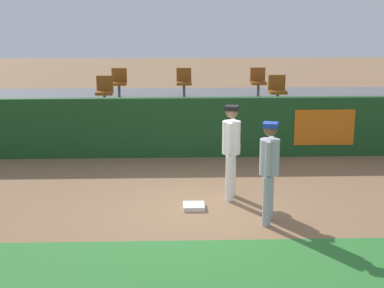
% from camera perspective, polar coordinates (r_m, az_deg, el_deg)
% --- Properties ---
extents(ground_plane, '(60.00, 60.00, 0.00)m').
position_cam_1_polar(ground_plane, '(10.83, 0.84, -6.65)').
color(ground_plane, '#846042').
extents(grass_foreground_strip, '(18.00, 2.80, 0.01)m').
position_cam_1_polar(grass_foreground_strip, '(8.33, 1.78, -13.20)').
color(grass_foreground_strip, '#2D722D').
rests_on(grass_foreground_strip, ground_plane).
extents(first_base, '(0.40, 0.40, 0.08)m').
position_cam_1_polar(first_base, '(10.98, 0.18, -6.12)').
color(first_base, white).
rests_on(first_base, ground_plane).
extents(player_fielder_home, '(0.45, 0.55, 1.85)m').
position_cam_1_polar(player_fielder_home, '(11.29, 3.89, -0.14)').
color(player_fielder_home, white).
rests_on(player_fielder_home, ground_plane).
extents(player_runner_visitor, '(0.42, 0.49, 1.79)m').
position_cam_1_polar(player_runner_visitor, '(10.08, 7.57, -2.11)').
color(player_runner_visitor, '#9EA3AD').
rests_on(player_runner_visitor, ground_plane).
extents(field_wall, '(18.00, 0.26, 1.49)m').
position_cam_1_polar(field_wall, '(14.42, 0.15, 1.65)').
color(field_wall, '#19471E').
rests_on(field_wall, ground_plane).
extents(bleacher_platform, '(18.00, 4.80, 1.01)m').
position_cam_1_polar(bleacher_platform, '(16.99, -0.23, 2.68)').
color(bleacher_platform, '#59595E').
rests_on(bleacher_platform, ground_plane).
extents(seat_front_right, '(0.46, 0.44, 0.84)m').
position_cam_1_polar(seat_front_right, '(15.96, 8.36, 5.36)').
color(seat_front_right, '#4C4C51').
rests_on(seat_front_right, bleacher_platform).
extents(seat_front_left, '(0.45, 0.44, 0.84)m').
position_cam_1_polar(seat_front_left, '(15.80, -8.56, 5.27)').
color(seat_front_left, '#4C4C51').
rests_on(seat_front_left, bleacher_platform).
extents(seat_back_center, '(0.44, 0.44, 0.84)m').
position_cam_1_polar(seat_back_center, '(17.49, -0.79, 6.23)').
color(seat_back_center, '#4C4C51').
rests_on(seat_back_center, bleacher_platform).
extents(seat_back_right, '(0.45, 0.44, 0.84)m').
position_cam_1_polar(seat_back_right, '(17.67, 6.50, 6.23)').
color(seat_back_right, '#4C4C51').
rests_on(seat_back_right, bleacher_platform).
extents(seat_back_left, '(0.45, 0.44, 0.84)m').
position_cam_1_polar(seat_back_left, '(17.55, -7.16, 6.16)').
color(seat_back_left, '#4C4C51').
rests_on(seat_back_left, bleacher_platform).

